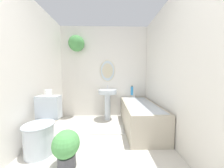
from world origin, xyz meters
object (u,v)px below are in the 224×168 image
(toilet, at_px, (42,129))
(potted_plant, at_px, (66,147))
(bathtub, at_px, (140,115))
(toilet_paper_roll, at_px, (48,93))
(pedestal_sink, at_px, (107,98))
(shampoo_bottle, at_px, (132,91))

(toilet, height_order, potted_plant, toilet)
(bathtub, distance_m, toilet_paper_roll, 1.80)
(toilet, xyz_separation_m, bathtub, (1.65, 0.66, -0.04))
(pedestal_sink, relative_size, shampoo_bottle, 3.53)
(bathtub, relative_size, potted_plant, 3.03)
(toilet, distance_m, shampoo_bottle, 2.06)
(bathtub, bearing_deg, toilet_paper_roll, -164.81)
(toilet, xyz_separation_m, toilet_paper_roll, (0.00, 0.21, 0.52))
(toilet, relative_size, pedestal_sink, 0.92)
(bathtub, bearing_deg, toilet, -158.37)
(toilet_paper_roll, bearing_deg, potted_plant, -48.28)
(pedestal_sink, distance_m, shampoo_bottle, 0.67)
(shampoo_bottle, bearing_deg, pedestal_sink, -170.41)
(pedestal_sink, bearing_deg, toilet_paper_roll, -135.76)
(toilet, distance_m, pedestal_sink, 1.50)
(toilet, relative_size, potted_plant, 1.71)
(bathtub, height_order, shampoo_bottle, shampoo_bottle)
(bathtub, height_order, potted_plant, bathtub)
(toilet, relative_size, toilet_paper_roll, 7.18)
(pedestal_sink, distance_m, potted_plant, 1.57)
(pedestal_sink, relative_size, bathtub, 0.62)
(pedestal_sink, bearing_deg, potted_plant, -108.05)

